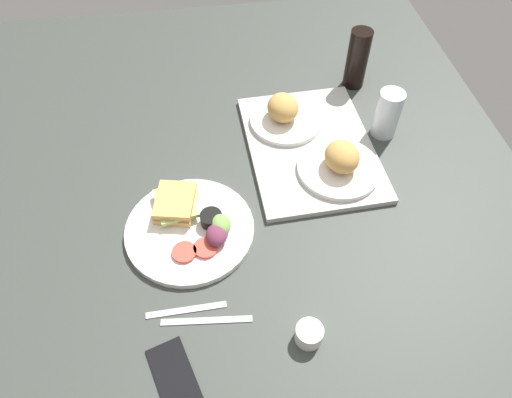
{
  "coord_description": "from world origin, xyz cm",
  "views": [
    {
      "loc": [
        71.43,
        -7.41,
        91.83
      ],
      "look_at": [
        2.0,
        3.0,
        4.0
      ],
      "focal_mm": 32.97,
      "sensor_mm": 36.0,
      "label": 1
    }
  ],
  "objects_px": {
    "bread_plate_near": "(284,114)",
    "knife": "(207,320)",
    "plate_with_salad": "(191,225)",
    "bread_plate_far": "(340,163)",
    "espresso_cup": "(309,334)",
    "fork": "(186,310)",
    "serving_tray": "(310,147)",
    "soda_bottle": "(357,59)",
    "cell_phone": "(174,376)",
    "drinking_glass": "(388,114)"
  },
  "relations": [
    {
      "from": "plate_with_salad",
      "to": "espresso_cup",
      "type": "bearing_deg",
      "value": 35.44
    },
    {
      "from": "plate_with_salad",
      "to": "soda_bottle",
      "type": "bearing_deg",
      "value": 132.03
    },
    {
      "from": "bread_plate_near",
      "to": "bread_plate_far",
      "type": "distance_m",
      "value": 0.23
    },
    {
      "from": "bread_plate_near",
      "to": "fork",
      "type": "bearing_deg",
      "value": -30.13
    },
    {
      "from": "fork",
      "to": "cell_phone",
      "type": "height_order",
      "value": "cell_phone"
    },
    {
      "from": "fork",
      "to": "espresso_cup",
      "type": "bearing_deg",
      "value": -22.79
    },
    {
      "from": "bread_plate_far",
      "to": "espresso_cup",
      "type": "distance_m",
      "value": 0.46
    },
    {
      "from": "serving_tray",
      "to": "bread_plate_near",
      "type": "distance_m",
      "value": 0.12
    },
    {
      "from": "cell_phone",
      "to": "soda_bottle",
      "type": "bearing_deg",
      "value": 127.21
    },
    {
      "from": "plate_with_salad",
      "to": "drinking_glass",
      "type": "bearing_deg",
      "value": 114.59
    },
    {
      "from": "soda_bottle",
      "to": "cell_phone",
      "type": "height_order",
      "value": "soda_bottle"
    },
    {
      "from": "soda_bottle",
      "to": "bread_plate_far",
      "type": "bearing_deg",
      "value": -21.46
    },
    {
      "from": "bread_plate_near",
      "to": "espresso_cup",
      "type": "xyz_separation_m",
      "value": [
        0.63,
        -0.07,
        -0.02
      ]
    },
    {
      "from": "plate_with_salad",
      "to": "serving_tray",
      "type": "bearing_deg",
      "value": 123.01
    },
    {
      "from": "serving_tray",
      "to": "soda_bottle",
      "type": "height_order",
      "value": "soda_bottle"
    },
    {
      "from": "cell_phone",
      "to": "serving_tray",
      "type": "bearing_deg",
      "value": 127.76
    },
    {
      "from": "serving_tray",
      "to": "bread_plate_far",
      "type": "distance_m",
      "value": 0.12
    },
    {
      "from": "soda_bottle",
      "to": "plate_with_salad",
      "type": "bearing_deg",
      "value": -47.97
    },
    {
      "from": "knife",
      "to": "plate_with_salad",
      "type": "bearing_deg",
      "value": 99.78
    },
    {
      "from": "drinking_glass",
      "to": "knife",
      "type": "height_order",
      "value": "drinking_glass"
    },
    {
      "from": "bread_plate_far",
      "to": "cell_phone",
      "type": "bearing_deg",
      "value": -43.9
    },
    {
      "from": "bread_plate_near",
      "to": "cell_phone",
      "type": "relative_size",
      "value": 1.4
    },
    {
      "from": "plate_with_salad",
      "to": "soda_bottle",
      "type": "xyz_separation_m",
      "value": [
        -0.48,
        0.53,
        0.07
      ]
    },
    {
      "from": "espresso_cup",
      "to": "cell_phone",
      "type": "bearing_deg",
      "value": -82.05
    },
    {
      "from": "serving_tray",
      "to": "drinking_glass",
      "type": "relative_size",
      "value": 3.25
    },
    {
      "from": "bread_plate_far",
      "to": "plate_with_salad",
      "type": "distance_m",
      "value": 0.41
    },
    {
      "from": "bread_plate_near",
      "to": "drinking_glass",
      "type": "xyz_separation_m",
      "value": [
        0.07,
        0.27,
        0.03
      ]
    },
    {
      "from": "bread_plate_near",
      "to": "plate_with_salad",
      "type": "xyz_separation_m",
      "value": [
        0.32,
        -0.28,
        -0.03
      ]
    },
    {
      "from": "bread_plate_far",
      "to": "fork",
      "type": "bearing_deg",
      "value": -51.73
    },
    {
      "from": "bread_plate_near",
      "to": "bread_plate_far",
      "type": "height_order",
      "value": "same"
    },
    {
      "from": "bread_plate_near",
      "to": "knife",
      "type": "distance_m",
      "value": 0.62
    },
    {
      "from": "bread_plate_near",
      "to": "bread_plate_far",
      "type": "bearing_deg",
      "value": 27.64
    },
    {
      "from": "knife",
      "to": "soda_bottle",
      "type": "bearing_deg",
      "value": 60.16
    },
    {
      "from": "drinking_glass",
      "to": "cell_phone",
      "type": "bearing_deg",
      "value": -45.63
    },
    {
      "from": "serving_tray",
      "to": "fork",
      "type": "xyz_separation_m",
      "value": [
        0.43,
        -0.36,
        -0.01
      ]
    },
    {
      "from": "fork",
      "to": "drinking_glass",
      "type": "bearing_deg",
      "value": 37.79
    },
    {
      "from": "bread_plate_near",
      "to": "cell_phone",
      "type": "bearing_deg",
      "value": -26.94
    },
    {
      "from": "bread_plate_near",
      "to": "espresso_cup",
      "type": "height_order",
      "value": "bread_plate_near"
    },
    {
      "from": "plate_with_salad",
      "to": "knife",
      "type": "bearing_deg",
      "value": 3.86
    },
    {
      "from": "serving_tray",
      "to": "soda_bottle",
      "type": "distance_m",
      "value": 0.33
    },
    {
      "from": "drinking_glass",
      "to": "soda_bottle",
      "type": "relative_size",
      "value": 0.76
    },
    {
      "from": "plate_with_salad",
      "to": "soda_bottle",
      "type": "distance_m",
      "value": 0.72
    },
    {
      "from": "serving_tray",
      "to": "plate_with_salad",
      "type": "height_order",
      "value": "plate_with_salad"
    },
    {
      "from": "plate_with_salad",
      "to": "fork",
      "type": "xyz_separation_m",
      "value": [
        0.21,
        -0.02,
        -0.01
      ]
    },
    {
      "from": "plate_with_salad",
      "to": "fork",
      "type": "bearing_deg",
      "value": -6.64
    },
    {
      "from": "bread_plate_far",
      "to": "knife",
      "type": "xyz_separation_m",
      "value": [
        0.36,
        -0.37,
        -0.04
      ]
    },
    {
      "from": "bread_plate_near",
      "to": "cell_phone",
      "type": "distance_m",
      "value": 0.75
    },
    {
      "from": "espresso_cup",
      "to": "fork",
      "type": "height_order",
      "value": "espresso_cup"
    },
    {
      "from": "bread_plate_near",
      "to": "espresso_cup",
      "type": "relative_size",
      "value": 3.61
    },
    {
      "from": "bread_plate_near",
      "to": "plate_with_salad",
      "type": "bearing_deg",
      "value": -41.24
    }
  ]
}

